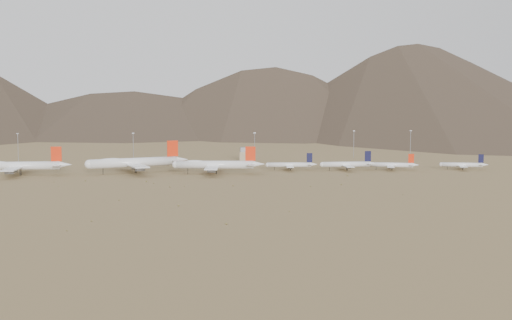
{
  "coord_description": "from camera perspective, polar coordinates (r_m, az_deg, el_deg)",
  "views": [
    {
      "loc": [
        -32.74,
        -448.32,
        56.2
      ],
      "look_at": [
        29.49,
        30.0,
        9.31
      ],
      "focal_mm": 45.0,
      "sensor_mm": 36.0,
      "label": 1
    }
  ],
  "objects": [
    {
      "name": "ground",
      "position": [
        453.01,
        -3.21,
        -1.58
      ],
      "size": [
        3000.0,
        3000.0,
        0.0
      ],
      "primitive_type": "plane",
      "color": "#9C8350",
      "rests_on": "ground"
    },
    {
      "name": "desert_scrub",
      "position": [
        382.78,
        -4.04,
        -2.86
      ],
      "size": [
        414.04,
        175.52,
        0.93
      ],
      "color": "olive",
      "rests_on": "ground"
    },
    {
      "name": "mast_centre",
      "position": [
        566.65,
        -0.12,
        1.3
      ],
      "size": [
        2.0,
        0.6,
        25.7
      ],
      "color": "gray",
      "rests_on": "ground"
    },
    {
      "name": "narrowbody_d",
      "position": [
        526.81,
        17.93,
        -0.4
      ],
      "size": [
        36.75,
        27.14,
        12.4
      ],
      "rotation": [
        0.0,
        0.0,
        -0.26
      ],
      "color": "white",
      "rests_on": "ground"
    },
    {
      "name": "mast_east",
      "position": [
        607.25,
        8.68,
        1.52
      ],
      "size": [
        2.0,
        0.6,
        25.7
      ],
      "color": "gray",
      "rests_on": "ground"
    },
    {
      "name": "narrowbody_b",
      "position": [
        501.99,
        8.14,
        -0.37
      ],
      "size": [
        45.4,
        32.35,
        14.98
      ],
      "rotation": [
        0.0,
        0.0,
        0.0
      ],
      "color": "white",
      "rests_on": "ground"
    },
    {
      "name": "mast_far_east",
      "position": [
        623.45,
        13.57,
        1.53
      ],
      "size": [
        2.0,
        0.6,
        25.7
      ],
      "color": "gray",
      "rests_on": "ground"
    },
    {
      "name": "widebody_west",
      "position": [
        495.68,
        -20.31,
        -0.47
      ],
      "size": [
        70.09,
        53.73,
        20.81
      ],
      "rotation": [
        0.0,
        0.0,
        -0.03
      ],
      "color": "white",
      "rests_on": "ground"
    },
    {
      "name": "widebody_centre",
      "position": [
        488.51,
        -10.77,
        -0.2
      ],
      "size": [
        76.51,
        60.78,
        23.51
      ],
      "rotation": [
        0.0,
        0.0,
        0.31
      ],
      "color": "white",
      "rests_on": "ground"
    },
    {
      "name": "narrowbody_c",
      "position": [
        509.78,
        12.04,
        -0.42
      ],
      "size": [
        38.23,
        28.39,
        13.01
      ],
      "rotation": [
        0.0,
        0.0,
        -0.3
      ],
      "color": "white",
      "rests_on": "ground"
    },
    {
      "name": "mast_far_west",
      "position": [
        592.72,
        -20.4,
        1.14
      ],
      "size": [
        2.0,
        0.6,
        25.7
      ],
      "color": "gray",
      "rests_on": "ground"
    },
    {
      "name": "control_tower",
      "position": [
        574.03,
        -1.11,
        0.47
      ],
      "size": [
        8.0,
        8.0,
        12.0
      ],
      "color": "tan",
      "rests_on": "ground"
    },
    {
      "name": "widebody_east",
      "position": [
        474.39,
        -3.65,
        -0.41
      ],
      "size": [
        68.51,
        53.24,
        20.42
      ],
      "rotation": [
        0.0,
        0.0,
        -0.13
      ],
      "color": "white",
      "rests_on": "ground"
    },
    {
      "name": "narrowbody_a",
      "position": [
        498.47,
        3.12,
        -0.43
      ],
      "size": [
        40.72,
        29.37,
        13.44
      ],
      "rotation": [
        0.0,
        0.0,
        -0.09
      ],
      "color": "white",
      "rests_on": "ground"
    },
    {
      "name": "mountain_ridge",
      "position": [
        1351.97,
        -6.09,
        9.5
      ],
      "size": [
        4400.0,
        1000.0,
        300.0
      ],
      "color": "brown",
      "rests_on": "ground"
    },
    {
      "name": "mast_west",
      "position": [
        572.84,
        -10.85,
        1.25
      ],
      "size": [
        2.0,
        0.6,
        25.7
      ],
      "color": "gray",
      "rests_on": "ground"
    }
  ]
}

